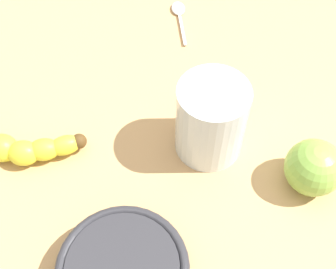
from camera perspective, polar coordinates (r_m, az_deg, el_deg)
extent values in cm
cube|color=tan|center=(68.00, -6.30, 0.04)|extent=(120.00, 120.00, 3.00)
ellipsoid|color=yellow|center=(66.14, -20.16, -1.59)|extent=(5.86, 5.79, 3.94)
ellipsoid|color=yellow|center=(64.99, -17.86, -1.93)|extent=(5.49, 5.14, 3.54)
ellipsoid|color=yellow|center=(64.24, -15.38, -1.84)|extent=(5.05, 4.22, 3.15)
ellipsoid|color=yellow|center=(63.93, -12.85, -1.33)|extent=(4.56, 3.09, 2.76)
sphere|color=#513819|center=(63.90, -11.16, -0.84)|extent=(2.16, 2.16, 2.16)
cylinder|color=silver|center=(60.27, 5.42, 1.84)|extent=(9.42, 9.42, 11.66)
cylinder|color=#ABC787|center=(60.44, 5.41, 1.71)|extent=(8.92, 8.92, 10.73)
torus|color=#2D2D33|center=(53.11, -5.78, -16.40)|extent=(15.28, 15.28, 1.20)
sphere|color=#84B747|center=(61.30, 17.91, -3.99)|extent=(7.56, 7.56, 7.56)
ellipsoid|color=silver|center=(84.04, 1.30, 15.63)|extent=(3.38, 4.16, 0.80)
cube|color=silver|center=(80.19, 1.78, 13.29)|extent=(3.07, 8.25, 0.25)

